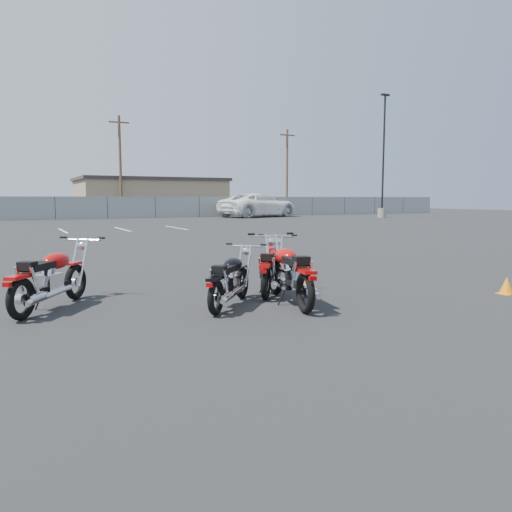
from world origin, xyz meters
name	(u,v)px	position (x,y,z in m)	size (l,w,h in m)	color
ground	(262,300)	(0.00, 0.00, 0.00)	(120.00, 120.00, 0.00)	black
motorcycle_front_red	(51,279)	(-3.14, 0.81, 0.46)	(1.56, 1.90, 1.02)	black
motorcycle_second_black	(230,280)	(-0.67, -0.23, 0.41)	(1.50, 1.59, 0.90)	black
motorcycle_third_red	(272,268)	(0.45, 0.49, 0.44)	(1.48, 1.80, 0.97)	black
motorcycle_rear_red	(290,273)	(0.26, -0.46, 0.48)	(0.92, 2.15, 1.06)	black
training_cone_near	(306,278)	(1.39, 0.84, 0.15)	(0.25, 0.25, 0.30)	orange
training_cone_far	(507,285)	(4.02, -1.51, 0.15)	(0.26, 0.26, 0.31)	orange
light_pole_east	(383,186)	(25.50, 26.37, 2.71)	(0.80, 0.70, 10.37)	gray
chainlink_fence	(55,208)	(0.00, 35.00, 0.90)	(80.06, 0.06, 1.80)	gray
tan_building_east	(150,196)	(10.00, 44.00, 1.86)	(14.40, 9.40, 3.70)	#957E60
utility_pole_c	(120,164)	(6.00, 39.00, 4.69)	(1.80, 0.24, 9.00)	#4E3424
utility_pole_d	(287,170)	(24.00, 40.00, 4.69)	(1.80, 0.24, 9.00)	#4E3424
parking_line_stripes	(31,232)	(-2.50, 20.00, 0.00)	(15.12, 4.00, 0.01)	silver
white_van	(258,198)	(16.66, 32.50, 1.64)	(8.64, 3.45, 3.28)	white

